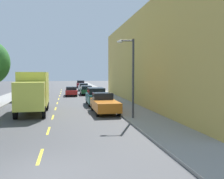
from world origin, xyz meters
TOP-DOWN VIEW (x-y plane):
  - ground_plane at (0.00, 30.00)m, footprint 160.00×160.00m
  - sidewalk_left at (-7.10, 28.00)m, footprint 3.20×120.00m
  - sidewalk_right at (7.10, 28.00)m, footprint 3.20×120.00m
  - lane_centerline_dashes at (0.00, 24.50)m, footprint 0.14×47.20m
  - apartment_block_opposite at (13.70, 20.00)m, footprint 10.00×36.00m
  - street_lamp at (5.93, 9.78)m, footprint 1.35×0.28m
  - delivery_box_truck at (-1.81, 14.72)m, footprint 2.60×7.67m
  - parked_pickup_orange at (4.44, 13.64)m, footprint 2.14×5.35m
  - parked_wagon_forest at (4.23, 33.22)m, footprint 1.85×4.71m
  - parked_wagon_silver at (4.40, 43.27)m, footprint 1.85×4.71m
  - parked_pickup_burgundy at (4.48, 54.74)m, footprint 2.09×5.33m
  - parked_wagon_charcoal at (-4.20, 41.72)m, footprint 1.83×4.70m
  - parked_suv_teal at (4.33, 19.39)m, footprint 1.99×4.82m
  - parked_hatchback_sky at (-4.33, 53.38)m, footprint 1.76×4.01m
  - parked_sedan_white at (-4.34, 25.39)m, footprint 1.88×4.53m
  - moving_red_sedan at (1.80, 31.77)m, footprint 1.80×4.50m

SIDE VIEW (x-z plane):
  - ground_plane at x=0.00m, z-range 0.00..0.00m
  - lane_centerline_dashes at x=0.00m, z-range 0.00..0.01m
  - sidewalk_left at x=-7.10m, z-range 0.00..0.14m
  - sidewalk_right at x=7.10m, z-range 0.00..0.14m
  - parked_sedan_white at x=-4.34m, z-range 0.03..1.46m
  - moving_red_sedan at x=1.80m, z-range 0.03..1.46m
  - parked_hatchback_sky at x=-4.33m, z-range 0.01..1.51m
  - parked_wagon_forest at x=4.23m, z-range 0.05..1.55m
  - parked_wagon_silver at x=4.40m, z-range 0.05..1.55m
  - parked_wagon_charcoal at x=-4.20m, z-range 0.05..1.55m
  - parked_pickup_orange at x=4.44m, z-range -0.04..1.69m
  - parked_pickup_burgundy at x=4.48m, z-range -0.04..1.69m
  - parked_suv_teal at x=4.33m, z-range 0.02..1.95m
  - delivery_box_truck at x=-1.81m, z-range 0.20..3.85m
  - street_lamp at x=5.93m, z-range 0.66..6.65m
  - apartment_block_opposite at x=13.70m, z-range 0.00..10.20m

